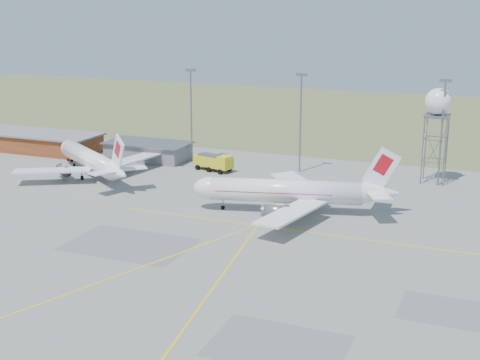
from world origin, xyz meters
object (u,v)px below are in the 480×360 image
at_px(radar_tower, 436,130).
at_px(airliner_far, 91,160).
at_px(airliner_main, 289,192).
at_px(fire_truck, 214,163).
at_px(baggage_tug, 72,158).

bearing_deg(radar_tower, airliner_far, -161.45).
distance_m(airliner_main, fire_truck, 31.75).
xyz_separation_m(airliner_main, fire_truck, (-23.52, 21.25, -1.91)).
distance_m(airliner_main, radar_tower, 36.00).
relative_size(airliner_main, airliner_far, 1.16).
height_order(airliner_far, fire_truck, airliner_far).
relative_size(airliner_main, radar_tower, 1.84).
height_order(airliner_main, fire_truck, airliner_main).
height_order(radar_tower, baggage_tug, radar_tower).
distance_m(airliner_main, baggage_tug, 59.26).
relative_size(airliner_far, baggage_tug, 11.87).
xyz_separation_m(airliner_main, airliner_far, (-44.54, 7.41, -0.19)).
distance_m(airliner_far, baggage_tug, 15.88).
bearing_deg(airliner_main, baggage_tug, -31.61).
distance_m(fire_truck, baggage_tug, 33.30).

